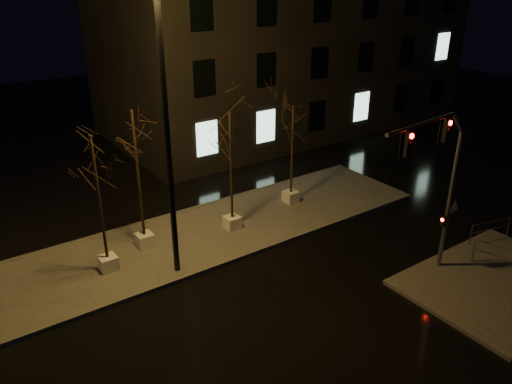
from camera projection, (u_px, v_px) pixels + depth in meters
ground at (282, 308)px, 17.29m from camera, size 90.00×90.00×0.00m
median at (198, 237)px, 21.74m from camera, size 22.00×5.00×0.15m
sidewalk_corner at (498, 283)px, 18.56m from camera, size 7.00×5.00×0.15m
building at (285, 19)px, 34.96m from camera, size 25.00×12.00×15.00m
tree_1 at (95, 167)px, 17.55m from camera, size 1.80×1.80×5.55m
tree_2 at (135, 143)px, 19.03m from camera, size 1.80×1.80×5.97m
tree_3 at (231, 140)px, 20.64m from camera, size 1.80×1.80×5.42m
tree_4 at (293, 128)px, 23.26m from camera, size 1.80×1.80×5.00m
traffic_signal_mast at (440, 174)px, 17.25m from camera, size 5.13×0.52×6.27m
streetlight_main at (165, 111)px, 16.66m from camera, size 2.69×0.95×10.84m
guard_rail_a at (491, 228)px, 21.09m from camera, size 2.02×0.55×0.90m
guard_rail_b at (502, 256)px, 18.96m from camera, size 0.60×2.01×0.98m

